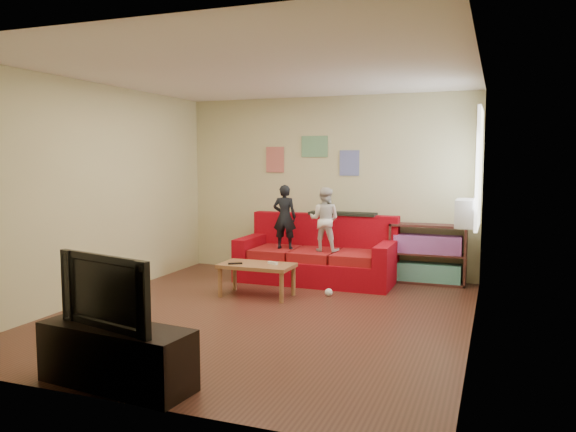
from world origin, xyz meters
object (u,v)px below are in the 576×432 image
(coffee_table, at_px, (257,268))
(television, at_px, (114,290))
(child_b, at_px, (324,219))
(sofa, at_px, (318,258))
(bookshelf, at_px, (427,257))
(file_box, at_px, (374,282))
(tv_stand, at_px, (117,356))
(child_a, at_px, (285,217))

(coffee_table, relative_size, television, 0.95)
(child_b, distance_m, television, 4.05)
(sofa, distance_m, bookshelf, 1.55)
(child_b, xyz_separation_m, coffee_table, (-0.60, -1.01, -0.55))
(bookshelf, height_order, television, television)
(child_b, bearing_deg, file_box, 160.92)
(tv_stand, distance_m, television, 0.52)
(bookshelf, bearing_deg, television, -111.88)
(tv_stand, relative_size, television, 1.29)
(sofa, distance_m, coffee_table, 1.27)
(television, bearing_deg, child_b, 97.43)
(child_b, height_order, tv_stand, child_b)
(child_b, bearing_deg, sofa, -51.80)
(child_a, distance_m, child_b, 0.60)
(file_box, bearing_deg, television, -107.88)
(tv_stand, height_order, television, television)
(coffee_table, xyz_separation_m, tv_stand, (0.13, -3.01, -0.12))
(coffee_table, bearing_deg, tv_stand, -87.44)
(child_a, height_order, file_box, child_a)
(sofa, bearing_deg, file_box, -24.42)
(television, bearing_deg, sofa, 99.71)
(file_box, bearing_deg, child_b, 162.74)
(bookshelf, height_order, file_box, bookshelf)
(sofa, xyz_separation_m, child_a, (-0.45, -0.18, 0.60))
(sofa, height_order, child_a, child_a)
(sofa, bearing_deg, child_a, -158.75)
(sofa, height_order, television, television)
(child_a, distance_m, file_box, 1.59)
(child_b, bearing_deg, coffee_table, 57.54)
(child_a, xyz_separation_m, child_b, (0.60, 0.00, -0.01))
(coffee_table, relative_size, file_box, 2.42)
(child_b, relative_size, file_box, 2.32)
(sofa, xyz_separation_m, television, (-0.31, -4.20, 0.43))
(child_a, bearing_deg, television, 84.40)
(file_box, relative_size, tv_stand, 0.30)
(coffee_table, bearing_deg, file_box, 29.63)
(file_box, bearing_deg, child_a, 170.15)
(child_b, distance_m, tv_stand, 4.10)
(file_box, distance_m, television, 4.03)
(child_a, relative_size, file_box, 2.39)
(file_box, bearing_deg, bookshelf, 51.64)
(sofa, relative_size, tv_stand, 1.74)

